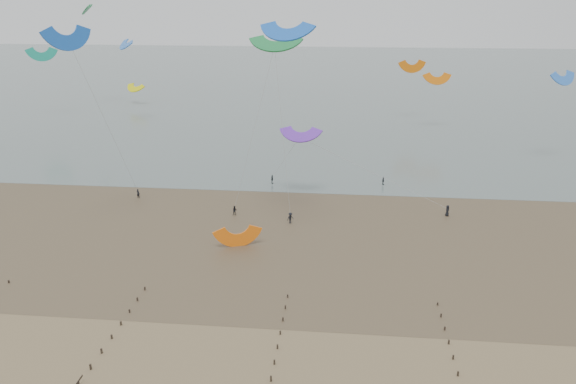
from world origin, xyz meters
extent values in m
plane|color=brown|center=(0.00, 0.00, 0.00)|extent=(500.00, 500.00, 0.00)
plane|color=#475654|center=(0.00, 200.00, 0.03)|extent=(500.00, 500.00, 0.00)
plane|color=#473A28|center=(0.00, 35.00, 0.01)|extent=(500.00, 500.00, 0.00)
ellipsoid|color=slate|center=(-18.00, 22.00, 0.01)|extent=(23.60, 14.36, 0.01)
ellipsoid|color=slate|center=(12.00, 38.00, 0.01)|extent=(33.64, 18.32, 0.01)
ellipsoid|color=slate|center=(-40.00, 40.00, 0.01)|extent=(26.95, 14.22, 0.01)
cube|color=black|center=(-32.00, 12.00, 0.17)|extent=(0.16, 0.16, 0.45)
cube|color=black|center=(-14.00, -3.79, 0.26)|extent=(0.16, 0.16, 0.62)
cube|color=black|center=(-14.00, -1.16, 0.25)|extent=(0.16, 0.16, 0.59)
cube|color=black|center=(-14.00, 1.47, 0.23)|extent=(0.16, 0.16, 0.57)
cube|color=black|center=(-14.00, 4.11, 0.22)|extent=(0.16, 0.16, 0.54)
cube|color=black|center=(-14.00, 6.74, 0.20)|extent=(0.16, 0.16, 0.51)
cube|color=black|center=(-14.00, 9.37, 0.19)|extent=(0.16, 0.16, 0.48)
cube|color=black|center=(-14.00, 12.00, 0.17)|extent=(0.16, 0.16, 0.45)
cube|color=black|center=(4.00, -3.79, 0.26)|extent=(0.16, 0.16, 0.62)
cube|color=black|center=(4.00, -1.16, 0.25)|extent=(0.16, 0.16, 0.59)
cube|color=black|center=(4.00, 1.47, 0.23)|extent=(0.16, 0.16, 0.57)
cube|color=black|center=(4.00, 4.11, 0.22)|extent=(0.16, 0.16, 0.54)
cube|color=black|center=(4.00, 6.74, 0.20)|extent=(0.16, 0.16, 0.51)
cube|color=black|center=(4.00, 9.37, 0.19)|extent=(0.16, 0.16, 0.48)
cube|color=black|center=(4.00, 12.00, 0.17)|extent=(0.16, 0.16, 0.45)
cube|color=black|center=(22.00, -1.16, 0.25)|extent=(0.16, 0.16, 0.59)
cube|color=black|center=(22.00, 1.47, 0.23)|extent=(0.16, 0.16, 0.57)
cube|color=black|center=(22.00, 4.11, 0.22)|extent=(0.16, 0.16, 0.54)
cube|color=black|center=(22.00, 6.74, 0.20)|extent=(0.16, 0.16, 0.51)
cube|color=black|center=(22.00, 9.37, 0.19)|extent=(0.16, 0.16, 0.48)
cube|color=black|center=(22.00, 12.00, 0.17)|extent=(0.16, 0.16, 0.45)
imported|color=black|center=(-26.55, 44.45, 0.86)|extent=(0.72, 0.57, 1.72)
imported|color=black|center=(27.82, 41.17, 0.95)|extent=(0.71, 0.99, 1.90)
imported|color=black|center=(18.14, 56.39, 0.80)|extent=(0.57, 0.99, 1.59)
imported|color=black|center=(-7.50, 37.96, 0.82)|extent=(0.97, 0.88, 1.64)
imported|color=black|center=(2.09, 35.38, 0.92)|extent=(1.35, 1.31, 1.85)
imported|color=black|center=(-3.36, 54.86, 0.87)|extent=(0.55, 1.06, 1.73)
camera|label=1|loc=(10.08, -47.99, 35.19)|focal=35.00mm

